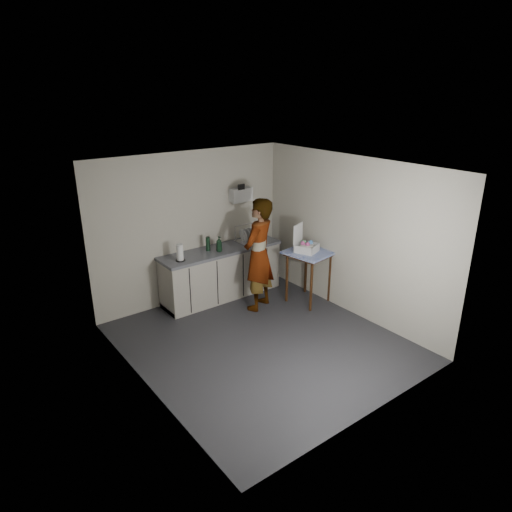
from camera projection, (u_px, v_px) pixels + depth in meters
ground at (262, 342)px, 6.79m from camera, size 4.00×4.00×0.00m
wall_back at (191, 228)px, 7.82m from camera, size 3.60×0.02×2.60m
wall_right at (350, 237)px, 7.34m from camera, size 0.02×4.00×2.60m
wall_left at (142, 294)px, 5.32m from camera, size 0.02×4.00×2.60m
ceiling at (263, 167)px, 5.88m from camera, size 3.60×4.00×0.01m
kitchen_counter at (222, 274)px, 8.13m from camera, size 2.24×0.62×0.91m
wall_shelf at (241, 195)px, 8.17m from camera, size 0.42×0.18×0.37m
side_table at (309, 258)px, 7.81m from camera, size 0.82×0.82×0.93m
standing_man at (259, 255)px, 7.54m from camera, size 0.83×0.71×1.91m
soap_bottle at (219, 244)px, 7.79m from camera, size 0.12×0.12×0.27m
soda_can at (219, 245)px, 7.96m from camera, size 0.07×0.07×0.13m
dark_bottle at (208, 244)px, 7.83m from camera, size 0.07×0.07×0.25m
paper_towel at (180, 253)px, 7.38m from camera, size 0.16×0.16×0.28m
dish_rack at (248, 238)px, 8.31m from camera, size 0.42×0.32×0.30m
bakery_box at (306, 246)px, 7.73m from camera, size 0.44×0.44×0.47m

